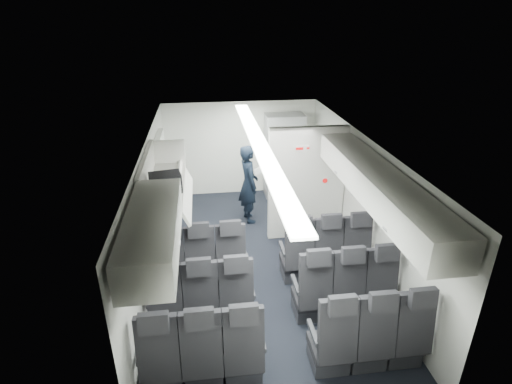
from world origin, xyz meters
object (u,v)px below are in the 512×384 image
object	(u,v)px
seat_row_mid	(274,298)
flight_attendant	(249,184)
seat_row_rear	(288,348)
carry_on_bag	(165,182)
seat_row_front	(264,260)
galley_unit	(284,156)
boarding_door	(163,182)

from	to	relation	value
seat_row_mid	flight_attendant	size ratio (longest dim) A/B	2.08
seat_row_mid	seat_row_rear	size ratio (longest dim) A/B	1.00
seat_row_rear	carry_on_bag	distance (m)	2.65
seat_row_front	galley_unit	size ratio (longest dim) A/B	1.75
seat_row_front	seat_row_mid	size ratio (longest dim) A/B	1.00
seat_row_front	seat_row_mid	bearing A→B (deg)	-90.00
seat_row_rear	galley_unit	world-z (taller)	galley_unit
seat_row_mid	carry_on_bag	size ratio (longest dim) A/B	7.89
seat_row_mid	seat_row_front	bearing A→B (deg)	90.00
galley_unit	seat_row_rear	bearing A→B (deg)	-100.65
boarding_door	flight_attendant	size ratio (longest dim) A/B	1.16
seat_row_front	boarding_door	bearing A→B (deg)	128.16
seat_row_front	seat_row_mid	distance (m)	0.90
seat_row_front	seat_row_rear	bearing A→B (deg)	-90.00
boarding_door	flight_attendant	bearing A→B (deg)	0.79
galley_unit	flight_attendant	distance (m)	1.49
galley_unit	boarding_door	size ratio (longest dim) A/B	1.02
seat_row_rear	flight_attendant	world-z (taller)	flight_attendant
boarding_door	seat_row_rear	bearing A→B (deg)	-67.13
seat_row_front	carry_on_bag	bearing A→B (deg)	-178.75
seat_row_rear	flight_attendant	xyz separation A→B (m)	(0.01, 3.91, 0.40)
boarding_door	flight_attendant	distance (m)	1.66
seat_row_front	boarding_door	xyz separation A→B (m)	(-1.64, 2.09, 0.55)
carry_on_bag	seat_row_rear	bearing A→B (deg)	-62.22
seat_row_rear	carry_on_bag	xyz separation A→B (m)	(-1.38, 1.77, 1.41)
seat_row_mid	galley_unit	xyz separation A→B (m)	(0.95, 4.15, 0.55)
seat_row_mid	seat_row_rear	distance (m)	0.90
boarding_door	seat_row_front	bearing A→B (deg)	-51.84
seat_row_rear	boarding_door	distance (m)	4.25
boarding_door	galley_unit	bearing A→B (deg)	24.28
flight_attendant	galley_unit	bearing A→B (deg)	-49.92
seat_row_front	galley_unit	world-z (taller)	galley_unit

